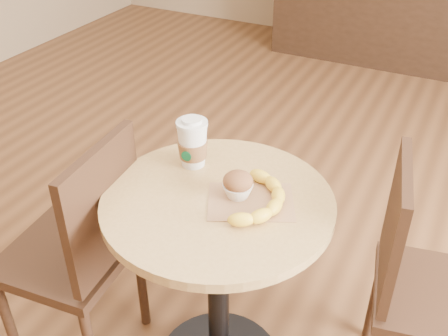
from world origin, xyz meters
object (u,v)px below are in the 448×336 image
banana (261,199)px  muffin (238,185)px  chair_right (421,282)px  coffee_cup (193,144)px  chair_left (81,248)px  cafe_table (218,258)px

banana → muffin: bearing=167.5°
chair_right → coffee_cup: bearing=87.2°
coffee_cup → muffin: 0.22m
chair_right → muffin: size_ratio=9.85×
chair_left → chair_right: bearing=104.1°
coffee_cup → muffin: coffee_cup is taller
cafe_table → chair_right: size_ratio=0.87×
cafe_table → chair_left: 0.45m
cafe_table → muffin: bearing=35.0°
banana → chair_left: bearing=-169.1°
muffin → banana: bearing=-8.0°
chair_left → coffee_cup: size_ratio=5.53×
cafe_table → chair_right: bearing=21.5°
chair_right → coffee_cup: 0.81m
cafe_table → coffee_cup: 0.36m
cafe_table → chair_left: bearing=-163.3°
muffin → chair_right: bearing=20.1°
chair_right → muffin: (-0.53, -0.19, 0.32)m
chair_left → chair_right: chair_left is taller
chair_left → banana: chair_left is taller
chair_right → muffin: 0.65m
chair_left → coffee_cup: 0.51m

